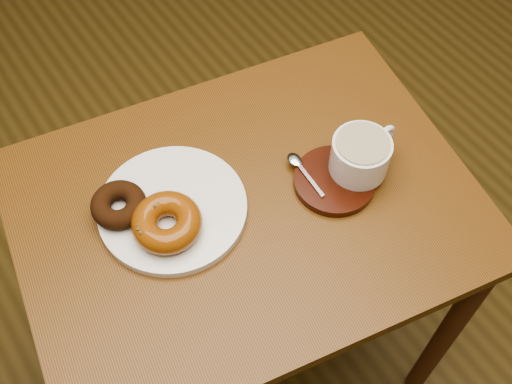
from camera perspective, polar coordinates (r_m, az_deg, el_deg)
ground at (r=1.91m, az=1.12°, el=-2.83°), size 6.00×6.00×0.00m
cafe_table at (r=1.19m, az=-0.80°, el=-4.05°), size 0.87×0.71×0.72m
donut_plate at (r=1.08m, az=-7.43°, el=-1.45°), size 0.32×0.32×0.02m
donut_cinnamon at (r=1.07m, az=-12.11°, el=-1.12°), size 0.13×0.13×0.03m
donut_caramel at (r=1.04m, az=-7.93°, el=-2.69°), size 0.14×0.14×0.04m
saucer at (r=1.11m, az=6.99°, el=1.02°), size 0.18×0.18×0.02m
coffee_cup at (r=1.10m, az=9.32°, el=3.29°), size 0.13×0.10×0.07m
teaspoon at (r=1.12m, az=3.73°, el=2.55°), size 0.02×0.11×0.01m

